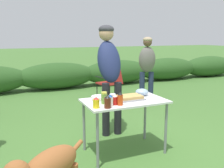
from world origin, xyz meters
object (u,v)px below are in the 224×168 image
object	(u,v)px
mustard_bottle	(96,103)
camp_chair_near_hedge	(110,81)
hot_sauce_bottle	(120,99)
relish_jar	(104,98)
paper_cup_stack	(113,99)
standing_person_in_gray_fleece	(109,66)
ketchup_bottle	(115,100)
mixing_bowl	(142,92)
bbq_sauce_bottle	(108,102)
plate_stack	(99,98)
food_tray	(128,98)
folding_table	(125,106)
standing_person_in_olive_jacket	(147,63)
mayo_bottle	(110,100)

from	to	relation	value
mustard_bottle	camp_chair_near_hedge	world-z (taller)	mustard_bottle
hot_sauce_bottle	relish_jar	xyz separation A→B (m)	(-0.15, 0.15, -0.01)
paper_cup_stack	hot_sauce_bottle	size ratio (longest dim) A/B	0.70
paper_cup_stack	camp_chair_near_hedge	size ratio (longest dim) A/B	0.14
standing_person_in_gray_fleece	ketchup_bottle	bearing A→B (deg)	-105.58
ketchup_bottle	mustard_bottle	bearing A→B (deg)	-172.40
mixing_bowl	ketchup_bottle	distance (m)	0.64
bbq_sauce_bottle	camp_chair_near_hedge	distance (m)	3.34
mixing_bowl	bbq_sauce_bottle	size ratio (longest dim) A/B	1.16
paper_cup_stack	mustard_bottle	xyz separation A→B (m)	(-0.27, -0.12, 0.01)
plate_stack	ketchup_bottle	size ratio (longest dim) A/B	1.64
food_tray	mustard_bottle	world-z (taller)	mustard_bottle
folding_table	ketchup_bottle	bearing A→B (deg)	-143.91
food_tray	standing_person_in_olive_jacket	world-z (taller)	standing_person_in_olive_jacket
relish_jar	camp_chair_near_hedge	world-z (taller)	relish_jar
mustard_bottle	standing_person_in_gray_fleece	size ratio (longest dim) A/B	0.08
hot_sauce_bottle	standing_person_in_gray_fleece	world-z (taller)	standing_person_in_gray_fleece
plate_stack	mixing_bowl	bearing A→B (deg)	-1.42
mixing_bowl	mustard_bottle	distance (m)	0.89
bbq_sauce_bottle	camp_chair_near_hedge	xyz separation A→B (m)	(1.33, 3.04, -0.35)
folding_table	bbq_sauce_bottle	size ratio (longest dim) A/B	6.93
food_tray	ketchup_bottle	xyz separation A→B (m)	(-0.27, -0.16, 0.04)
folding_table	mustard_bottle	world-z (taller)	mustard_bottle
plate_stack	mixing_bowl	distance (m)	0.65
mayo_bottle	relish_jar	bearing A→B (deg)	101.42
mustard_bottle	ketchup_bottle	xyz separation A→B (m)	(0.26, 0.03, -0.00)
mayo_bottle	folding_table	bearing A→B (deg)	32.20
mustard_bottle	ketchup_bottle	world-z (taller)	mustard_bottle
mixing_bowl	ketchup_bottle	world-z (taller)	ketchup_bottle
paper_cup_stack	bbq_sauce_bottle	bearing A→B (deg)	-128.58
paper_cup_stack	hot_sauce_bottle	distance (m)	0.14
bbq_sauce_bottle	standing_person_in_olive_jacket	xyz separation A→B (m)	(1.98, 2.36, 0.13)
hot_sauce_bottle	bbq_sauce_bottle	world-z (taller)	hot_sauce_bottle
food_tray	standing_person_in_gray_fleece	bearing A→B (deg)	86.84
plate_stack	relish_jar	world-z (taller)	relish_jar
mustard_bottle	camp_chair_near_hedge	xyz separation A→B (m)	(1.45, 2.98, -0.34)
food_tray	mustard_bottle	distance (m)	0.57
mustard_bottle	paper_cup_stack	bearing A→B (deg)	24.62
mixing_bowl	standing_person_in_gray_fleece	bearing A→B (deg)	112.15
plate_stack	standing_person_in_gray_fleece	bearing A→B (deg)	56.31
plate_stack	camp_chair_near_hedge	world-z (taller)	camp_chair_near_hedge
folding_table	camp_chair_near_hedge	distance (m)	2.96
folding_table	bbq_sauce_bottle	distance (m)	0.46
mayo_bottle	relish_jar	size ratio (longest dim) A/B	0.97
plate_stack	hot_sauce_bottle	world-z (taller)	hot_sauce_bottle
food_tray	standing_person_in_olive_jacket	xyz separation A→B (m)	(1.57, 2.10, 0.18)
folding_table	camp_chair_near_hedge	world-z (taller)	camp_chair_near_hedge
mayo_bottle	standing_person_in_olive_jacket	world-z (taller)	standing_person_in_olive_jacket
paper_cup_stack	hot_sauce_bottle	world-z (taller)	hot_sauce_bottle
paper_cup_stack	mustard_bottle	bearing A→B (deg)	-155.38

